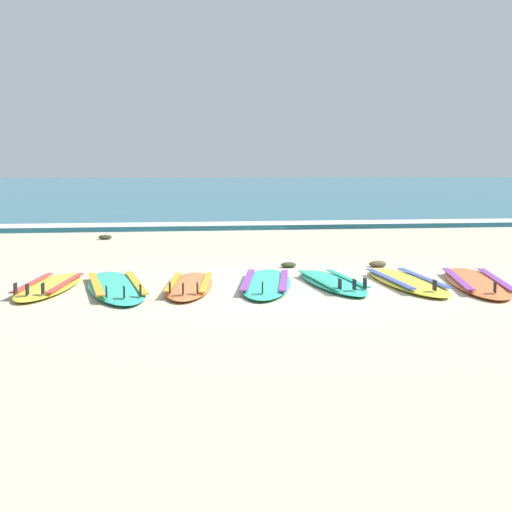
{
  "coord_description": "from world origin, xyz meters",
  "views": [
    {
      "loc": [
        -1.53,
        -8.21,
        1.35
      ],
      "look_at": [
        -0.16,
        0.97,
        0.25
      ],
      "focal_mm": 54.32,
      "sensor_mm": 36.0,
      "label": 1
    }
  ],
  "objects_px": {
    "surfboard_0": "(49,286)",
    "surfboard_4": "(332,282)",
    "surfboard_6": "(476,282)",
    "surfboard_1": "(116,286)",
    "surfboard_5": "(406,281)",
    "surfboard_2": "(189,285)",
    "surfboard_3": "(266,283)"
  },
  "relations": [
    {
      "from": "surfboard_0",
      "to": "surfboard_4",
      "type": "relative_size",
      "value": 1.02
    },
    {
      "from": "surfboard_6",
      "to": "surfboard_0",
      "type": "bearing_deg",
      "value": 175.06
    },
    {
      "from": "surfboard_1",
      "to": "surfboard_5",
      "type": "xyz_separation_m",
      "value": [
        3.23,
        -0.11,
        -0.0
      ]
    },
    {
      "from": "surfboard_0",
      "to": "surfboard_4",
      "type": "xyz_separation_m",
      "value": [
        3.11,
        -0.17,
        0.0
      ]
    },
    {
      "from": "surfboard_0",
      "to": "surfboard_1",
      "type": "relative_size",
      "value": 0.84
    },
    {
      "from": "surfboard_2",
      "to": "surfboard_6",
      "type": "xyz_separation_m",
      "value": [
        3.21,
        -0.23,
        -0.0
      ]
    },
    {
      "from": "surfboard_0",
      "to": "surfboard_2",
      "type": "xyz_separation_m",
      "value": [
        1.51,
        -0.18,
        -0.0
      ]
    },
    {
      "from": "surfboard_1",
      "to": "surfboard_5",
      "type": "distance_m",
      "value": 3.24
    },
    {
      "from": "surfboard_3",
      "to": "surfboard_5",
      "type": "height_order",
      "value": "same"
    },
    {
      "from": "surfboard_0",
      "to": "surfboard_5",
      "type": "xyz_separation_m",
      "value": [
        3.96,
        -0.24,
        -0.0
      ]
    },
    {
      "from": "surfboard_0",
      "to": "surfboard_6",
      "type": "bearing_deg",
      "value": -4.94
    },
    {
      "from": "surfboard_4",
      "to": "surfboard_5",
      "type": "xyz_separation_m",
      "value": [
        0.84,
        -0.07,
        -0.0
      ]
    },
    {
      "from": "surfboard_3",
      "to": "surfboard_5",
      "type": "bearing_deg",
      "value": -3.88
    },
    {
      "from": "surfboard_4",
      "to": "surfboard_6",
      "type": "distance_m",
      "value": 1.62
    },
    {
      "from": "surfboard_0",
      "to": "surfboard_3",
      "type": "relative_size",
      "value": 0.89
    },
    {
      "from": "surfboard_6",
      "to": "surfboard_5",
      "type": "bearing_deg",
      "value": 167.81
    },
    {
      "from": "surfboard_3",
      "to": "surfboard_0",
      "type": "bearing_deg",
      "value": 176.73
    },
    {
      "from": "surfboard_1",
      "to": "surfboard_0",
      "type": "bearing_deg",
      "value": 169.33
    },
    {
      "from": "surfboard_2",
      "to": "surfboard_5",
      "type": "bearing_deg",
      "value": -1.47
    },
    {
      "from": "surfboard_1",
      "to": "surfboard_5",
      "type": "height_order",
      "value": "same"
    },
    {
      "from": "surfboard_6",
      "to": "surfboard_2",
      "type": "bearing_deg",
      "value": 175.93
    },
    {
      "from": "surfboard_1",
      "to": "surfboard_4",
      "type": "xyz_separation_m",
      "value": [
        2.39,
        -0.03,
        0.0
      ]
    },
    {
      "from": "surfboard_3",
      "to": "surfboard_2",
      "type": "bearing_deg",
      "value": -176.98
    },
    {
      "from": "surfboard_1",
      "to": "surfboard_3",
      "type": "xyz_separation_m",
      "value": [
        1.64,
        0.0,
        -0.0
      ]
    },
    {
      "from": "surfboard_1",
      "to": "surfboard_6",
      "type": "relative_size",
      "value": 1.0
    },
    {
      "from": "surfboard_6",
      "to": "surfboard_1",
      "type": "bearing_deg",
      "value": 176.1
    },
    {
      "from": "surfboard_1",
      "to": "surfboard_4",
      "type": "distance_m",
      "value": 2.39
    },
    {
      "from": "surfboard_1",
      "to": "surfboard_3",
      "type": "distance_m",
      "value": 1.64
    },
    {
      "from": "surfboard_0",
      "to": "surfboard_5",
      "type": "relative_size",
      "value": 0.93
    },
    {
      "from": "surfboard_3",
      "to": "surfboard_6",
      "type": "bearing_deg",
      "value": -6.61
    },
    {
      "from": "surfboard_2",
      "to": "surfboard_5",
      "type": "relative_size",
      "value": 0.93
    },
    {
      "from": "surfboard_5",
      "to": "surfboard_6",
      "type": "distance_m",
      "value": 0.78
    }
  ]
}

